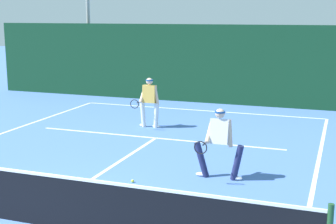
# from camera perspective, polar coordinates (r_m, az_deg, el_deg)

# --- Properties ---
(ground_plane) EXTENTS (80.00, 80.00, 0.00)m
(ground_plane) POSITION_cam_1_polar(r_m,az_deg,el_deg) (9.27, -16.40, -12.32)
(ground_plane) COLOR #4971BD
(court_line_baseline_far) EXTENTS (9.45, 0.10, 0.01)m
(court_line_baseline_far) POSITION_cam_1_polar(r_m,az_deg,el_deg) (18.85, 3.63, 0.21)
(court_line_baseline_far) COLOR white
(court_line_baseline_far) RESTS_ON ground_plane
(court_line_service) EXTENTS (7.71, 0.10, 0.01)m
(court_line_service) POSITION_cam_1_polar(r_m,az_deg,el_deg) (14.62, -1.44, -3.06)
(court_line_service) COLOR white
(court_line_service) RESTS_ON ground_plane
(court_line_centre) EXTENTS (0.10, 6.40, 0.01)m
(court_line_centre) POSITION_cam_1_polar(r_m,az_deg,el_deg) (11.81, -7.18, -6.71)
(court_line_centre) COLOR white
(court_line_centre) RESTS_ON ground_plane
(tennis_net) EXTENTS (10.37, 0.09, 1.06)m
(tennis_net) POSITION_cam_1_polar(r_m,az_deg,el_deg) (9.08, -16.58, -9.41)
(tennis_net) COLOR #1E4723
(tennis_net) RESTS_ON ground_plane
(player_near) EXTENTS (1.15, 0.88, 1.61)m
(player_near) POSITION_cam_1_polar(r_m,az_deg,el_deg) (10.94, 6.01, -3.34)
(player_near) COLOR #1E234C
(player_near) RESTS_ON ground_plane
(player_far) EXTENTS (0.78, 0.86, 1.64)m
(player_far) POSITION_cam_1_polar(r_m,az_deg,el_deg) (15.85, -2.21, 1.38)
(player_far) COLOR silver
(player_far) RESTS_ON ground_plane
(tennis_ball) EXTENTS (0.07, 0.07, 0.07)m
(tennis_ball) POSITION_cam_1_polar(r_m,az_deg,el_deg) (10.89, -4.17, -8.06)
(tennis_ball) COLOR #D1E033
(tennis_ball) RESTS_ON ground_plane
(back_fence_windscreen) EXTENTS (20.35, 0.12, 3.25)m
(back_fence_windscreen) POSITION_cam_1_polar(r_m,az_deg,el_deg) (20.22, 5.05, 5.59)
(back_fence_windscreen) COLOR #123B22
(back_fence_windscreen) RESTS_ON ground_plane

